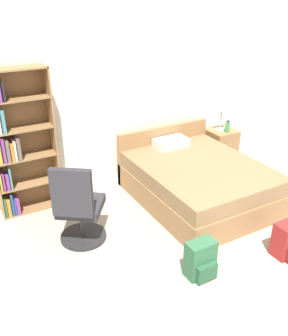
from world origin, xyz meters
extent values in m
cube|color=white|center=(0.00, 3.23, 1.30)|extent=(9.00, 0.06, 2.60)
cube|color=olive|center=(-1.29, 2.98, 0.94)|extent=(0.02, 0.28, 1.88)
cube|color=brown|center=(-1.67, 3.11, 0.94)|extent=(0.79, 0.01, 1.88)
cube|color=olive|center=(-1.67, 2.98, 0.01)|extent=(0.75, 0.26, 0.02)
cube|color=#2D6638|center=(-2.03, 2.94, 0.15)|extent=(0.03, 0.18, 0.26)
cube|color=orange|center=(-1.99, 2.93, 0.14)|extent=(0.04, 0.16, 0.24)
cube|color=navy|center=(-1.94, 2.94, 0.17)|extent=(0.03, 0.18, 0.30)
cube|color=navy|center=(-1.91, 2.94, 0.13)|extent=(0.02, 0.17, 0.23)
cube|color=#7A387F|center=(-1.87, 2.95, 0.13)|extent=(0.04, 0.20, 0.22)
cube|color=olive|center=(-1.67, 2.98, 0.39)|extent=(0.75, 0.26, 0.02)
cube|color=gold|center=(-2.03, 2.94, 0.52)|extent=(0.02, 0.17, 0.24)
cube|color=#7A387F|center=(-1.99, 2.95, 0.51)|extent=(0.02, 0.19, 0.23)
cube|color=#7A387F|center=(-1.95, 2.94, 0.50)|extent=(0.04, 0.17, 0.21)
cube|color=teal|center=(-1.91, 2.94, 0.54)|extent=(0.02, 0.18, 0.29)
cube|color=olive|center=(-1.67, 2.98, 0.76)|extent=(0.75, 0.26, 0.02)
cube|color=#7A387F|center=(-1.93, 2.93, 0.93)|extent=(0.03, 0.15, 0.32)
cube|color=#665B51|center=(-1.88, 2.94, 0.91)|extent=(0.04, 0.17, 0.28)
cube|color=orange|center=(-1.83, 2.93, 0.89)|extent=(0.03, 0.15, 0.23)
cube|color=beige|center=(-1.80, 2.93, 0.90)|extent=(0.03, 0.16, 0.26)
cube|color=#665B51|center=(-1.75, 2.96, 0.92)|extent=(0.04, 0.21, 0.29)
cube|color=olive|center=(-1.67, 2.98, 1.14)|extent=(0.75, 0.26, 0.02)
cube|color=teal|center=(-1.88, 2.94, 1.29)|extent=(0.04, 0.18, 0.28)
cube|color=olive|center=(-1.67, 2.98, 1.51)|extent=(0.75, 0.26, 0.02)
cube|color=black|center=(-1.82, 2.95, 1.64)|extent=(0.02, 0.20, 0.23)
cube|color=olive|center=(-1.67, 2.98, 1.87)|extent=(0.79, 0.28, 0.02)
cube|color=olive|center=(0.41, 2.05, 0.17)|extent=(1.55, 1.95, 0.34)
cube|color=olive|center=(0.41, 2.05, 0.45)|extent=(1.52, 1.91, 0.22)
cube|color=olive|center=(0.41, 2.98, 0.41)|extent=(1.55, 0.08, 0.81)
cube|color=white|center=(0.41, 2.77, 0.62)|extent=(0.50, 0.30, 0.12)
cylinder|color=#232326|center=(-1.31, 2.00, 0.02)|extent=(0.55, 0.55, 0.04)
cylinder|color=#333338|center=(-1.31, 2.00, 0.22)|extent=(0.06, 0.06, 0.36)
cube|color=#2D2D33|center=(-1.31, 2.00, 0.45)|extent=(0.67, 0.67, 0.10)
cube|color=#2D2D33|center=(-1.47, 1.77, 0.77)|extent=(0.40, 0.32, 0.55)
cube|color=olive|center=(1.48, 2.87, 0.30)|extent=(0.44, 0.42, 0.59)
sphere|color=tan|center=(1.48, 2.65, 0.41)|extent=(0.02, 0.02, 0.02)
cylinder|color=#B2B2B7|center=(1.46, 2.90, 0.60)|extent=(0.15, 0.15, 0.02)
cylinder|color=#B2B2B7|center=(1.46, 2.90, 0.77)|extent=(0.02, 0.02, 0.33)
cone|color=white|center=(1.46, 2.90, 1.02)|extent=(0.20, 0.20, 0.16)
cylinder|color=#3F8C4C|center=(1.49, 2.77, 0.68)|extent=(0.07, 0.07, 0.18)
cylinder|color=#2D2D33|center=(1.49, 2.77, 0.78)|extent=(0.05, 0.05, 0.02)
cube|color=maroon|center=(0.57, 0.61, 0.20)|extent=(0.34, 0.20, 0.40)
cube|color=#2D603D|center=(-0.49, 0.81, 0.21)|extent=(0.30, 0.18, 0.41)
cube|color=#275234|center=(-0.49, 0.69, 0.11)|extent=(0.23, 0.06, 0.18)
camera|label=1|loc=(-2.47, -1.56, 2.72)|focal=40.00mm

